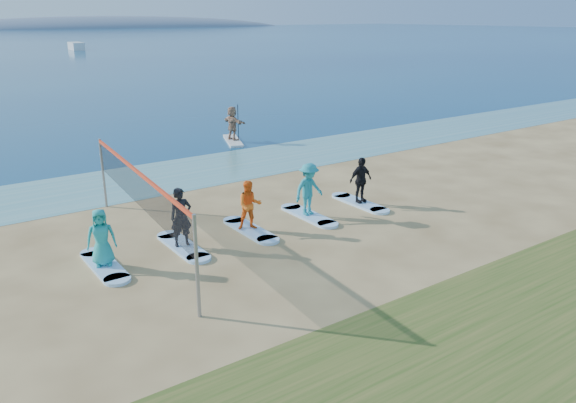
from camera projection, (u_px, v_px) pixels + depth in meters
ground at (358, 246)px, 16.80m from camera, size 600.00×600.00×0.00m
shallow_water at (200, 171)px, 24.94m from camera, size 600.00×600.00×0.00m
island_ridge at (116, 27)px, 301.37m from camera, size 220.00×56.00×18.00m
volleyball_net at (137, 188)px, 15.99m from camera, size 0.86×9.06×2.50m
paddleboard at (233, 141)px, 30.59m from camera, size 1.75×3.05×0.12m
paddleboarder at (232, 123)px, 30.29m from camera, size 0.79×1.74×1.81m
boat_offshore_b at (77, 50)px, 109.74m from camera, size 2.49×5.89×1.45m
surfboard_0 at (104, 266)px, 15.41m from camera, size 0.70×2.20×0.09m
student_0 at (101, 237)px, 15.14m from camera, size 0.89×0.71×1.59m
surfboard_1 at (183, 246)px, 16.69m from camera, size 0.70×2.20×0.09m
student_1 at (181, 217)px, 16.40m from camera, size 0.69×0.50×1.77m
surfboard_2 at (250, 230)px, 17.97m from camera, size 0.70×2.20×0.09m
student_2 at (250, 205)px, 17.70m from camera, size 0.95×0.86×1.59m
surfboard_3 at (309, 216)px, 19.25m from camera, size 0.70×2.20×0.09m
student_3 at (309, 189)px, 18.95m from camera, size 1.23×0.78×1.81m
surfboard_4 at (360, 203)px, 20.53m from camera, size 0.70×2.20×0.09m
student_4 at (361, 180)px, 20.25m from camera, size 0.99×0.42×1.67m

